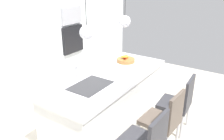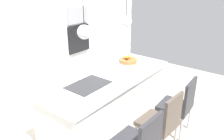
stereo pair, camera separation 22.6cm
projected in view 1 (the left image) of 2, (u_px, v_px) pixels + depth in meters
name	position (u px, v px, depth m)	size (l,w,h in m)	color
floor	(108.00, 127.00, 3.69)	(6.60, 6.60, 0.00)	beige
back_wall	(30.00, 33.00, 4.06)	(6.00, 0.10, 2.60)	white
kitchen_island	(108.00, 102.00, 3.52)	(2.11, 0.86, 0.90)	white
sink_basin	(90.00, 86.00, 3.05)	(0.56, 0.40, 0.02)	#2D2D30
faucet	(78.00, 72.00, 3.10)	(0.02, 0.17, 0.22)	silver
fruit_bowl	(126.00, 60.00, 3.86)	(0.30, 0.30, 0.16)	#9E6B38
microwave	(71.00, 15.00, 4.69)	(0.54, 0.08, 0.34)	#9E9EA3
oven	(73.00, 39.00, 4.88)	(0.56, 0.08, 0.56)	black
chair_middle	(165.00, 119.00, 3.03)	(0.45, 0.48, 0.90)	brown
chair_far	(179.00, 101.00, 3.47)	(0.47, 0.46, 0.89)	#333338
pendant_light_left	(87.00, 32.00, 2.75)	(0.17, 0.17, 0.77)	silver
pendant_light_right	(125.00, 21.00, 3.42)	(0.17, 0.17, 0.77)	silver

